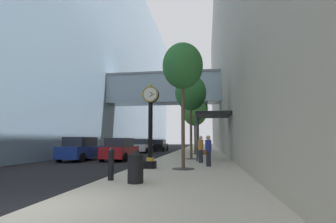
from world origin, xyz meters
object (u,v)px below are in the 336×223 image
car_white_mid (142,146)px  bollard_third (151,153)px  street_tree_far (197,109)px  street_clock (150,121)px  pedestrian_walking (208,150)px  street_tree_mid_near (191,93)px  pedestrian_by_clock (201,149)px  street_tree_mid_far (195,112)px  car_blue_trailing (81,149)px  car_red_far (120,150)px  street_tree_near (183,67)px  car_black_near (159,145)px  trash_bin (136,166)px  bollard_nearest (111,163)px

car_white_mid → bollard_third: bearing=-73.2°
street_tree_far → street_clock: bearing=-94.9°
pedestrian_walking → street_tree_mid_near: bearing=103.5°
pedestrian_by_clock → street_tree_mid_far: bearing=94.6°
car_blue_trailing → pedestrian_by_clock: bearing=-13.6°
street_tree_mid_near → car_red_far: bearing=-176.8°
street_clock → street_tree_near: street_tree_near is taller
street_tree_near → street_tree_far: (0.00, 19.43, 0.18)m
bollard_third → car_black_near: bearing=99.4°
street_clock → car_black_near: (-3.76, 22.14, -1.72)m
street_clock → bollard_third: 3.41m
car_red_far → trash_bin: bearing=-68.3°
bollard_nearest → bollard_third: same height
street_clock → street_tree_near: size_ratio=0.68×
street_tree_near → street_tree_mid_far: street_tree_near is taller
street_tree_mid_far → trash_bin: bearing=-93.9°
street_tree_mid_far → car_white_mid: street_tree_mid_far is taller
trash_bin → street_clock: bearing=96.2°
street_tree_mid_near → street_tree_far: size_ratio=0.92×
street_tree_near → car_blue_trailing: bearing=145.7°
street_tree_mid_far → street_tree_far: (0.00, 6.48, 1.09)m
street_tree_far → trash_bin: street_tree_far is taller
street_tree_near → car_black_near: 23.27m
pedestrian_by_clock → car_red_far: (-6.12, 2.77, -0.20)m
bollard_third → street_tree_far: 17.31m
street_tree_mid_near → car_red_far: 6.83m
street_clock → pedestrian_walking: size_ratio=2.61×
street_tree_mid_near → pedestrian_walking: 6.60m
street_tree_far → trash_bin: (-1.19, -23.70, -4.72)m
car_black_near → car_red_far: 16.00m
bollard_third → street_tree_mid_far: size_ratio=0.20×
trash_bin → car_blue_trailing: 12.05m
street_tree_mid_far → street_tree_far: 6.57m
car_black_near → street_tree_near: bearing=-76.3°
street_tree_far → pedestrian_by_clock: bearing=-87.3°
street_tree_mid_far → pedestrian_walking: bearing=-84.0°
pedestrian_by_clock → car_blue_trailing: bearing=166.4°
street_tree_mid_far → pedestrian_walking: 12.08m
street_tree_mid_far → car_red_far: (-5.35, -6.77, -3.50)m
street_tree_mid_near → street_tree_far: bearing=90.0°
trash_bin → pedestrian_by_clock: size_ratio=0.64×
bollard_third → car_blue_trailing: 6.51m
car_blue_trailing → bollard_nearest: bearing=-57.6°
street_tree_mid_far → trash_bin: size_ratio=5.32×
bollard_nearest → street_tree_mid_near: 11.37m
street_tree_mid_near → pedestrian_by_clock: (0.77, -3.07, -4.03)m
street_tree_far → pedestrian_walking: bearing=-86.1°
car_white_mid → car_blue_trailing: 11.82m
car_black_near → pedestrian_by_clock: bearing=-71.8°
bollard_third → pedestrian_walking: (3.43, -1.52, 0.28)m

